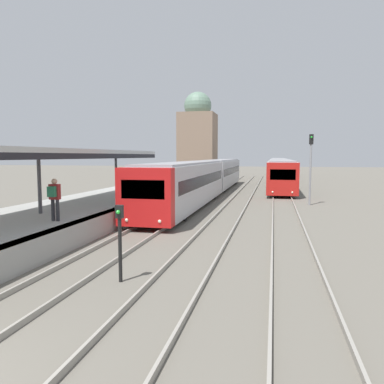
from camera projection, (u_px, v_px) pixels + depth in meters
The scene contains 7 objects.
platform_canopy at pixel (39, 152), 16.28m from camera, with size 4.00×20.51×2.85m.
person_on_platform at pixel (54, 196), 14.53m from camera, with size 0.40×0.40×1.66m.
train_near at pixel (207, 176), 32.86m from camera, with size 2.64×33.22×3.06m.
train_far at pixel (279, 169), 51.82m from camera, with size 2.60×45.06×3.05m.
signal_post_near at pixel (120, 235), 10.23m from camera, with size 0.20×0.21×2.14m.
signal_mast_far at pixel (311, 161), 26.19m from camera, with size 0.28×0.29×4.98m.
distant_domed_building at pixel (198, 139), 54.15m from camera, with size 5.10×5.10×12.61m.
Camera 1 is at (5.70, -3.71, 3.48)m, focal length 35.00 mm.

